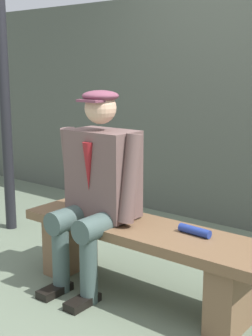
{
  "coord_description": "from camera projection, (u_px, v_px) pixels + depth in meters",
  "views": [
    {
      "loc": [
        -1.65,
        2.24,
        1.42
      ],
      "look_at": [
        0.12,
        0.0,
        0.81
      ],
      "focal_mm": 50.48,
      "sensor_mm": 36.0,
      "label": 1
    }
  ],
  "objects": [
    {
      "name": "ground_plane",
      "position": [
        141.0,
        294.0,
        3.01
      ],
      "size": [
        30.0,
        30.0,
        0.0
      ],
      "primitive_type": "plane",
      "color": "#5F6C58"
    },
    {
      "name": "rolled_magazine",
      "position": [
        195.0,
        231.0,
        2.76
      ],
      "size": [
        0.21,
        0.07,
        0.05
      ],
      "primitive_type": "cylinder",
      "rotation": [
        0.0,
        1.57,
        -0.07
      ],
      "color": "navy",
      "rests_on": "bench"
    },
    {
      "name": "bench",
      "position": [
        142.0,
        249.0,
        2.95
      ],
      "size": [
        1.66,
        0.45,
        0.46
      ],
      "color": "brown",
      "rests_on": "ground"
    },
    {
      "name": "seated_man",
      "position": [
        97.0,
        183.0,
        3.01
      ],
      "size": [
        0.62,
        0.6,
        1.28
      ],
      "color": "brown",
      "rests_on": "ground"
    }
  ]
}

